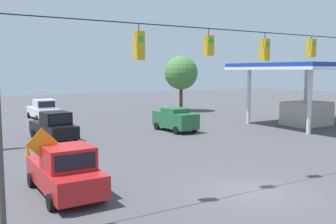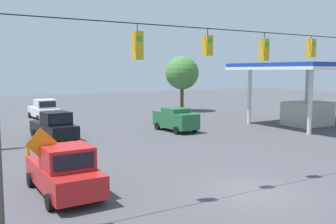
{
  "view_description": "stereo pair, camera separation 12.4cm",
  "coord_description": "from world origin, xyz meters",
  "px_view_note": "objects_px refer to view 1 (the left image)",
  "views": [
    {
      "loc": [
        11.07,
        11.41,
        5.12
      ],
      "look_at": [
        -1.31,
        -9.2,
        2.45
      ],
      "focal_mm": 40.0,
      "sensor_mm": 36.0,
      "label": 1
    },
    {
      "loc": [
        10.96,
        11.47,
        5.12
      ],
      "look_at": [
        -1.31,
        -9.2,
        2.45
      ],
      "focal_mm": 40.0,
      "sensor_mm": 36.0,
      "label": 2
    }
  ],
  "objects_px": {
    "sedan_green_oncoming_far": "(175,119)",
    "traffic_cone_nearest": "(55,175)",
    "pickup_truck_red_parked_shoulder": "(65,172)",
    "pickup_truck_black_withflow_far": "(54,127)",
    "tree_horizon_right": "(181,73)",
    "traffic_cone_second": "(36,161)",
    "pickup_truck_white_withflow_deep": "(43,110)",
    "traffic_cone_third": "(28,150)",
    "gas_station": "(308,80)",
    "work_zone_sign": "(42,149)",
    "overhead_signal_span": "(237,77)"
  },
  "relations": [
    {
      "from": "sedan_green_oncoming_far",
      "to": "traffic_cone_nearest",
      "type": "height_order",
      "value": "sedan_green_oncoming_far"
    },
    {
      "from": "pickup_truck_red_parked_shoulder",
      "to": "pickup_truck_black_withflow_far",
      "type": "xyz_separation_m",
      "value": [
        -2.73,
        -12.73,
        0.0
      ]
    },
    {
      "from": "traffic_cone_nearest",
      "to": "tree_horizon_right",
      "type": "xyz_separation_m",
      "value": [
        -21.58,
        -22.71,
        4.44
      ]
    },
    {
      "from": "traffic_cone_second",
      "to": "pickup_truck_white_withflow_deep",
      "type": "bearing_deg",
      "value": -103.67
    },
    {
      "from": "traffic_cone_third",
      "to": "gas_station",
      "type": "distance_m",
      "value": 25.32
    },
    {
      "from": "sedan_green_oncoming_far",
      "to": "tree_horizon_right",
      "type": "xyz_separation_m",
      "value": [
        -9.01,
        -12.96,
        3.79
      ]
    },
    {
      "from": "work_zone_sign",
      "to": "pickup_truck_white_withflow_deep",
      "type": "bearing_deg",
      "value": -102.61
    },
    {
      "from": "pickup_truck_white_withflow_deep",
      "to": "work_zone_sign",
      "type": "distance_m",
      "value": 25.8
    },
    {
      "from": "traffic_cone_second",
      "to": "work_zone_sign",
      "type": "distance_m",
      "value": 5.16
    },
    {
      "from": "sedan_green_oncoming_far",
      "to": "traffic_cone_third",
      "type": "height_order",
      "value": "sedan_green_oncoming_far"
    },
    {
      "from": "sedan_green_oncoming_far",
      "to": "traffic_cone_nearest",
      "type": "relative_size",
      "value": 6.03
    },
    {
      "from": "pickup_truck_black_withflow_far",
      "to": "work_zone_sign",
      "type": "height_order",
      "value": "work_zone_sign"
    },
    {
      "from": "pickup_truck_black_withflow_far",
      "to": "gas_station",
      "type": "bearing_deg",
      "value": 168.32
    },
    {
      "from": "pickup_truck_red_parked_shoulder",
      "to": "sedan_green_oncoming_far",
      "type": "height_order",
      "value": "pickup_truck_red_parked_shoulder"
    },
    {
      "from": "traffic_cone_nearest",
      "to": "pickup_truck_white_withflow_deep",
      "type": "bearing_deg",
      "value": -101.46
    },
    {
      "from": "sedan_green_oncoming_far",
      "to": "pickup_truck_white_withflow_deep",
      "type": "bearing_deg",
      "value": -60.35
    },
    {
      "from": "traffic_cone_third",
      "to": "tree_horizon_right",
      "type": "xyz_separation_m",
      "value": [
        -21.58,
        -16.27,
        4.44
      ]
    },
    {
      "from": "traffic_cone_third",
      "to": "gas_station",
      "type": "xyz_separation_m",
      "value": [
        -25.02,
        0.13,
        3.84
      ]
    },
    {
      "from": "overhead_signal_span",
      "to": "tree_horizon_right",
      "type": "relative_size",
      "value": 2.82
    },
    {
      "from": "pickup_truck_white_withflow_deep",
      "to": "tree_horizon_right",
      "type": "relative_size",
      "value": 0.78
    },
    {
      "from": "gas_station",
      "to": "sedan_green_oncoming_far",
      "type": "bearing_deg",
      "value": -15.44
    },
    {
      "from": "overhead_signal_span",
      "to": "pickup_truck_black_withflow_far",
      "type": "distance_m",
      "value": 16.32
    },
    {
      "from": "tree_horizon_right",
      "to": "pickup_truck_red_parked_shoulder",
      "type": "bearing_deg",
      "value": 48.61
    },
    {
      "from": "sedan_green_oncoming_far",
      "to": "work_zone_sign",
      "type": "height_order",
      "value": "work_zone_sign"
    },
    {
      "from": "sedan_green_oncoming_far",
      "to": "tree_horizon_right",
      "type": "height_order",
      "value": "tree_horizon_right"
    },
    {
      "from": "sedan_green_oncoming_far",
      "to": "traffic_cone_third",
      "type": "relative_size",
      "value": 6.03
    },
    {
      "from": "pickup_truck_black_withflow_far",
      "to": "sedan_green_oncoming_far",
      "type": "relative_size",
      "value": 1.2
    },
    {
      "from": "pickup_truck_white_withflow_deep",
      "to": "work_zone_sign",
      "type": "xyz_separation_m",
      "value": [
        5.63,
        25.16,
        1.01
      ]
    },
    {
      "from": "work_zone_sign",
      "to": "tree_horizon_right",
      "type": "height_order",
      "value": "tree_horizon_right"
    },
    {
      "from": "pickup_truck_white_withflow_deep",
      "to": "overhead_signal_span",
      "type": "bearing_deg",
      "value": 94.39
    },
    {
      "from": "traffic_cone_nearest",
      "to": "pickup_truck_red_parked_shoulder",
      "type": "bearing_deg",
      "value": 89.38
    },
    {
      "from": "overhead_signal_span",
      "to": "traffic_cone_third",
      "type": "xyz_separation_m",
      "value": [
        6.9,
        -10.81,
        -4.47
      ]
    },
    {
      "from": "pickup_truck_red_parked_shoulder",
      "to": "gas_station",
      "type": "distance_m",
      "value": 26.52
    },
    {
      "from": "traffic_cone_nearest",
      "to": "tree_horizon_right",
      "type": "bearing_deg",
      "value": -133.55
    },
    {
      "from": "gas_station",
      "to": "tree_horizon_right",
      "type": "bearing_deg",
      "value": -78.15
    },
    {
      "from": "pickup_truck_black_withflow_far",
      "to": "work_zone_sign",
      "type": "xyz_separation_m",
      "value": [
        3.58,
        12.6,
        1.01
      ]
    },
    {
      "from": "pickup_truck_white_withflow_deep",
      "to": "traffic_cone_second",
      "type": "distance_m",
      "value": 20.9
    },
    {
      "from": "gas_station",
      "to": "pickup_truck_white_withflow_deep",
      "type": "bearing_deg",
      "value": -40.27
    },
    {
      "from": "traffic_cone_nearest",
      "to": "work_zone_sign",
      "type": "xyz_separation_m",
      "value": [
        0.87,
        1.68,
        1.62
      ]
    },
    {
      "from": "pickup_truck_black_withflow_far",
      "to": "traffic_cone_third",
      "type": "relative_size",
      "value": 7.26
    },
    {
      "from": "sedan_green_oncoming_far",
      "to": "gas_station",
      "type": "height_order",
      "value": "gas_station"
    },
    {
      "from": "tree_horizon_right",
      "to": "traffic_cone_second",
      "type": "bearing_deg",
      "value": 41.91
    },
    {
      "from": "overhead_signal_span",
      "to": "pickup_truck_black_withflow_far",
      "type": "xyz_separation_m",
      "value": [
        4.18,
        -15.29,
        -3.87
      ]
    },
    {
      "from": "gas_station",
      "to": "work_zone_sign",
      "type": "xyz_separation_m",
      "value": [
        25.89,
        7.99,
        -2.22
      ]
    },
    {
      "from": "pickup_truck_white_withflow_deep",
      "to": "gas_station",
      "type": "relative_size",
      "value": 0.46
    },
    {
      "from": "traffic_cone_second",
      "to": "tree_horizon_right",
      "type": "xyz_separation_m",
      "value": [
        -21.76,
        -19.53,
        4.44
      ]
    },
    {
      "from": "overhead_signal_span",
      "to": "pickup_truck_black_withflow_far",
      "type": "bearing_deg",
      "value": -74.69
    },
    {
      "from": "overhead_signal_span",
      "to": "work_zone_sign",
      "type": "xyz_separation_m",
      "value": [
        7.76,
        -2.69,
        -2.86
      ]
    },
    {
      "from": "traffic_cone_nearest",
      "to": "sedan_green_oncoming_far",
      "type": "bearing_deg",
      "value": -142.22
    },
    {
      "from": "sedan_green_oncoming_far",
      "to": "traffic_cone_third",
      "type": "bearing_deg",
      "value": 14.75
    }
  ]
}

